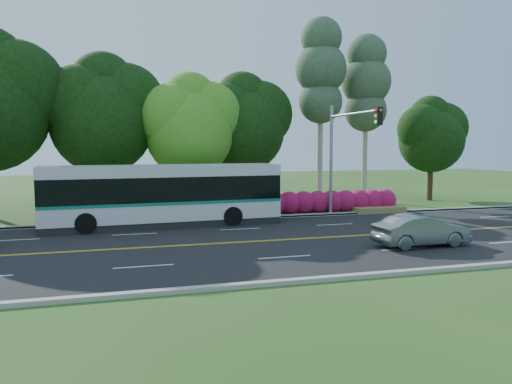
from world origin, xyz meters
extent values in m
plane|color=#244A18|center=(0.00, 0.00, 0.00)|extent=(120.00, 120.00, 0.00)
cube|color=black|center=(0.00, 0.00, 0.01)|extent=(60.00, 14.00, 0.02)
cube|color=#9F9B90|center=(0.00, 7.15, 0.07)|extent=(60.00, 0.30, 0.15)
cube|color=#9F9B90|center=(0.00, -7.15, 0.07)|extent=(60.00, 0.30, 0.15)
cube|color=#244A18|center=(0.00, 9.00, 0.05)|extent=(60.00, 4.00, 0.10)
cube|color=gold|center=(0.00, -0.08, 0.02)|extent=(57.00, 0.10, 0.00)
cube|color=gold|center=(0.00, 0.08, 0.02)|extent=(57.00, 0.10, 0.00)
cube|color=silver|center=(-6.00, -3.50, 0.02)|extent=(2.20, 0.12, 0.00)
cube|color=silver|center=(-0.50, -3.50, 0.02)|extent=(2.20, 0.12, 0.00)
cube|color=silver|center=(5.00, -3.50, 0.02)|extent=(2.20, 0.12, 0.00)
cube|color=silver|center=(10.50, -3.50, 0.02)|extent=(2.20, 0.12, 0.00)
cube|color=silver|center=(-11.50, 3.50, 0.02)|extent=(2.20, 0.12, 0.00)
cube|color=silver|center=(-6.00, 3.50, 0.02)|extent=(2.20, 0.12, 0.00)
cube|color=silver|center=(-0.50, 3.50, 0.02)|extent=(2.20, 0.12, 0.00)
cube|color=silver|center=(5.00, 3.50, 0.02)|extent=(2.20, 0.12, 0.00)
cube|color=silver|center=(10.50, 3.50, 0.02)|extent=(2.20, 0.12, 0.00)
cube|color=silver|center=(16.00, 3.50, 0.02)|extent=(2.20, 0.12, 0.00)
cube|color=silver|center=(0.00, 6.85, 0.02)|extent=(57.00, 0.12, 0.00)
cube|color=silver|center=(0.00, -6.85, 0.02)|extent=(57.00, 0.12, 0.00)
sphere|color=black|center=(-12.38, 11.30, 7.92)|extent=(5.76, 5.76, 5.76)
cylinder|color=black|center=(-7.50, 12.00, 1.80)|extent=(0.44, 0.44, 3.60)
sphere|color=black|center=(-7.50, 12.00, 5.91)|extent=(6.60, 6.60, 6.60)
sphere|color=black|center=(-6.02, 12.30, 7.23)|extent=(5.28, 5.28, 5.28)
sphere|color=black|center=(-8.82, 11.80, 7.06)|extent=(4.95, 4.95, 4.95)
sphere|color=black|center=(-7.40, 12.40, 8.38)|extent=(4.29, 4.29, 4.29)
cylinder|color=black|center=(-2.00, 11.00, 1.62)|extent=(0.44, 0.44, 3.24)
sphere|color=#4D851B|center=(-2.00, 11.00, 5.27)|extent=(5.80, 5.80, 5.80)
sphere|color=#4D851B|center=(-0.69, 11.30, 6.43)|extent=(4.64, 4.64, 4.64)
sphere|color=#4D851B|center=(-3.16, 10.80, 6.29)|extent=(4.35, 4.35, 4.35)
sphere|color=#4D851B|center=(-1.90, 11.40, 7.45)|extent=(3.77, 3.77, 3.77)
cylinder|color=black|center=(2.00, 12.50, 1.71)|extent=(0.44, 0.44, 3.42)
sphere|color=black|center=(2.00, 12.50, 5.52)|extent=(6.00, 6.00, 6.00)
sphere|color=black|center=(3.35, 12.80, 6.72)|extent=(4.80, 4.80, 4.80)
sphere|color=black|center=(0.80, 12.30, 6.57)|extent=(4.50, 4.50, 4.50)
sphere|color=black|center=(2.10, 12.90, 7.77)|extent=(3.90, 3.90, 3.90)
cylinder|color=#A49C84|center=(8.00, 12.50, 4.90)|extent=(0.40, 0.40, 9.80)
sphere|color=#374C2F|center=(8.00, 12.50, 7.70)|extent=(3.23, 3.23, 3.23)
sphere|color=#374C2F|center=(8.00, 12.50, 10.08)|extent=(3.80, 3.80, 3.80)
sphere|color=#374C2F|center=(8.00, 12.50, 12.32)|extent=(3.04, 3.04, 3.04)
cylinder|color=#A49C84|center=(12.00, 13.00, 4.55)|extent=(0.40, 0.40, 9.10)
sphere|color=#374C2F|center=(12.00, 13.00, 7.15)|extent=(3.23, 3.23, 3.23)
sphere|color=#374C2F|center=(12.00, 13.00, 9.36)|extent=(3.80, 3.80, 3.80)
sphere|color=#374C2F|center=(12.00, 13.00, 11.44)|extent=(3.04, 3.04, 3.04)
cylinder|color=black|center=(18.00, 13.00, 1.53)|extent=(0.44, 0.44, 3.06)
sphere|color=black|center=(18.00, 13.00, 4.88)|extent=(5.20, 5.20, 5.20)
sphere|color=black|center=(19.17, 13.30, 5.92)|extent=(4.16, 4.16, 4.16)
sphere|color=black|center=(16.96, 12.80, 5.79)|extent=(3.90, 3.90, 3.90)
sphere|color=black|center=(18.10, 13.40, 6.83)|extent=(3.38, 3.38, 3.38)
sphere|color=#A00D3F|center=(3.00, 8.20, 0.75)|extent=(1.50, 1.50, 1.50)
sphere|color=#A00D3F|center=(4.00, 8.20, 0.75)|extent=(1.50, 1.50, 1.50)
sphere|color=#A00D3F|center=(5.00, 8.20, 0.75)|extent=(1.50, 1.50, 1.50)
sphere|color=#A00D3F|center=(6.00, 8.20, 0.75)|extent=(1.50, 1.50, 1.50)
sphere|color=#A00D3F|center=(7.00, 8.20, 0.75)|extent=(1.50, 1.50, 1.50)
sphere|color=#A00D3F|center=(8.00, 8.20, 0.75)|extent=(1.50, 1.50, 1.50)
sphere|color=#A00D3F|center=(9.00, 8.20, 0.75)|extent=(1.50, 1.50, 1.50)
sphere|color=#A00D3F|center=(10.00, 8.20, 0.75)|extent=(1.50, 1.50, 1.50)
sphere|color=#A00D3F|center=(11.00, 8.20, 0.75)|extent=(1.50, 1.50, 1.50)
cube|color=olive|center=(10.00, 7.40, 0.20)|extent=(3.50, 1.40, 0.40)
cylinder|color=gray|center=(6.50, 7.30, 3.50)|extent=(0.20, 0.20, 7.00)
cylinder|color=gray|center=(6.50, 4.30, 6.30)|extent=(0.14, 6.00, 0.14)
cube|color=black|center=(6.50, 1.50, 6.00)|extent=(0.32, 0.28, 0.95)
sphere|color=red|center=(6.33, 1.50, 6.30)|extent=(0.18, 0.18, 0.18)
sphere|color=yellow|center=(6.33, 1.50, 6.00)|extent=(0.18, 0.18, 0.18)
sphere|color=#19D833|center=(6.33, 1.50, 5.70)|extent=(0.18, 0.18, 0.18)
cube|color=silver|center=(-4.29, 5.77, 0.93)|extent=(13.00, 3.41, 1.06)
cube|color=black|center=(-4.29, 5.77, 2.12)|extent=(12.93, 3.45, 1.33)
cube|color=silver|center=(-4.29, 5.77, 3.09)|extent=(13.00, 3.41, 0.60)
cube|color=#0C725D|center=(-4.29, 5.77, 1.39)|extent=(12.94, 3.46, 0.15)
cube|color=black|center=(-10.69, 5.43, 2.22)|extent=(0.19, 2.52, 1.83)
cube|color=#19E54C|center=(-10.68, 5.43, 3.25)|extent=(0.14, 1.64, 0.24)
cube|color=black|center=(-4.29, 5.77, 0.21)|extent=(12.99, 3.30, 0.38)
cylinder|color=black|center=(-8.34, 4.28, 0.56)|extent=(1.09, 0.36, 1.07)
cylinder|color=black|center=(-8.47, 6.83, 0.56)|extent=(1.09, 0.36, 1.07)
cylinder|color=black|center=(-0.63, 4.69, 0.56)|extent=(1.09, 0.36, 1.07)
cylinder|color=black|center=(-0.76, 7.24, 0.56)|extent=(1.09, 0.36, 1.07)
imported|color=slate|center=(6.03, -3.17, 0.72)|extent=(4.31, 1.61, 1.41)
camera|label=1|loc=(-7.11, -21.96, 4.45)|focal=35.00mm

